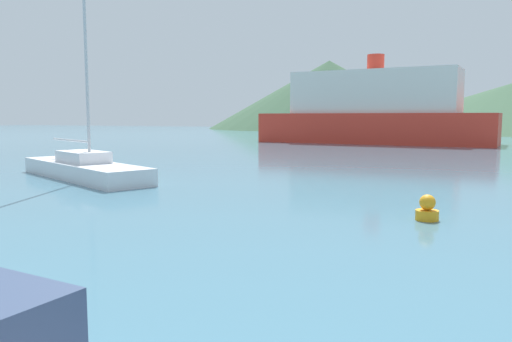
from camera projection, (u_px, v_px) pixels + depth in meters
The scene contains 4 objects.
sailboat_inner at pixel (84, 167), 21.35m from camera, with size 8.77×5.73×11.50m.
ferry_distant at pixel (374, 112), 49.57m from camera, with size 23.30×9.37×8.71m.
buoy_marker at pixel (427, 210), 12.74m from camera, with size 0.58×0.58×0.67m.
hill_west at pixel (329, 95), 110.02m from camera, with size 52.97×52.97×14.88m.
Camera 1 is at (5.68, 1.73, 2.64)m, focal length 35.00 mm.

